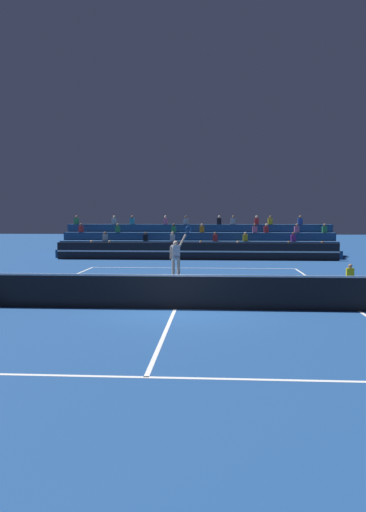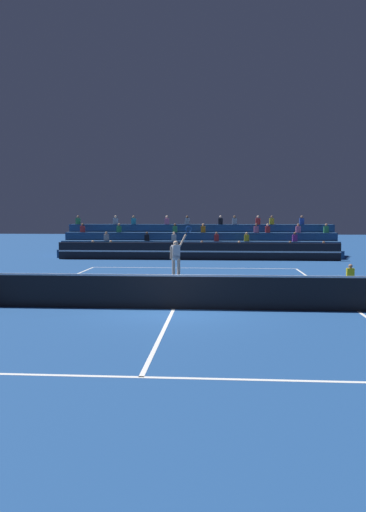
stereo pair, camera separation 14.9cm
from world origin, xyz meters
name	(u,v)px [view 1 (the left image)]	position (x,y,z in m)	size (l,w,h in m)	color
ground_plane	(175,309)	(0.00, 0.00, 0.00)	(120.00, 120.00, 0.00)	navy
court_lines	(175,309)	(0.00, 0.00, 0.00)	(11.10, 23.90, 0.01)	white
tennis_net	(175,291)	(0.00, 0.00, 0.54)	(12.00, 0.10, 1.10)	slate
sponsor_banner_wall	(196,251)	(0.00, 16.83, 0.55)	(18.00, 0.26, 1.10)	black
bleacher_stand	(198,244)	(0.00, 20.00, 0.84)	(18.87, 3.80, 2.83)	navy
ball_kid_courtside	(350,276)	(6.78, 5.93, 0.33)	(0.30, 0.36, 0.84)	black
tennis_player	(176,257)	(-0.54, 7.33, 0.99)	(0.98, 0.69, 2.43)	beige
tennis_ball	(215,289)	(1.23, 4.11, 0.03)	(0.07, 0.07, 0.07)	#C6DB33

